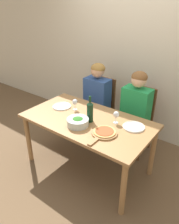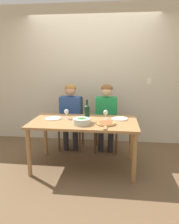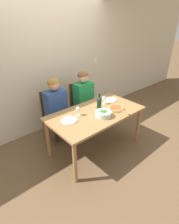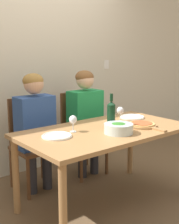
{
  "view_description": "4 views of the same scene",
  "coord_description": "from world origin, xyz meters",
  "px_view_note": "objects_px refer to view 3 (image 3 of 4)",
  "views": [
    {
      "loc": [
        1.41,
        -1.84,
        2.07
      ],
      "look_at": [
        0.03,
        0.0,
        0.85
      ],
      "focal_mm": 35.0,
      "sensor_mm": 36.0,
      "label": 1
    },
    {
      "loc": [
        0.47,
        -3.14,
        1.6
      ],
      "look_at": [
        0.07,
        0.13,
        0.85
      ],
      "focal_mm": 35.0,
      "sensor_mm": 36.0,
      "label": 2
    },
    {
      "loc": [
        -1.76,
        -1.85,
        2.1
      ],
      "look_at": [
        -0.14,
        -0.0,
        0.8
      ],
      "focal_mm": 28.0,
      "sensor_mm": 36.0,
      "label": 3
    },
    {
      "loc": [
        -1.87,
        -2.07,
        1.48
      ],
      "look_at": [
        -0.08,
        0.14,
        0.89
      ],
      "focal_mm": 50.0,
      "sensor_mm": 36.0,
      "label": 4
    }
  ],
  "objects_px": {
    "chair_left": "(54,114)",
    "dinner_plate_right": "(110,100)",
    "chair_right": "(81,104)",
    "person_man": "(84,96)",
    "pizza_on_board": "(116,108)",
    "broccoli_bowl": "(103,114)",
    "wine_glass_right": "(104,99)",
    "wine_glass_left": "(78,110)",
    "dinner_plate_left": "(69,120)",
    "wine_bottle": "(99,104)",
    "person_woman": "(56,105)"
  },
  "relations": [
    {
      "from": "chair_left",
      "to": "pizza_on_board",
      "type": "relative_size",
      "value": 2.25
    },
    {
      "from": "broccoli_bowl",
      "to": "wine_glass_right",
      "type": "distance_m",
      "value": 0.45
    },
    {
      "from": "dinner_plate_right",
      "to": "pizza_on_board",
      "type": "xyz_separation_m",
      "value": [
        -0.2,
        -0.32,
        0.01
      ]
    },
    {
      "from": "person_man",
      "to": "broccoli_bowl",
      "type": "relative_size",
      "value": 4.81
    },
    {
      "from": "chair_left",
      "to": "broccoli_bowl",
      "type": "height_order",
      "value": "chair_left"
    },
    {
      "from": "chair_right",
      "to": "person_man",
      "type": "xyz_separation_m",
      "value": [
        0.0,
        -0.11,
        0.23
      ]
    },
    {
      "from": "chair_left",
      "to": "person_man",
      "type": "xyz_separation_m",
      "value": [
        0.65,
        -0.11,
        0.23
      ]
    },
    {
      "from": "broccoli_bowl",
      "to": "dinner_plate_right",
      "type": "relative_size",
      "value": 1.0
    },
    {
      "from": "wine_bottle",
      "to": "wine_glass_left",
      "type": "height_order",
      "value": "wine_bottle"
    },
    {
      "from": "person_woman",
      "to": "wine_bottle",
      "type": "xyz_separation_m",
      "value": [
        0.4,
        -0.7,
        0.13
      ]
    },
    {
      "from": "pizza_on_board",
      "to": "dinner_plate_right",
      "type": "bearing_deg",
      "value": 57.85
    },
    {
      "from": "dinner_plate_left",
      "to": "wine_glass_right",
      "type": "relative_size",
      "value": 1.7
    },
    {
      "from": "person_man",
      "to": "wine_bottle",
      "type": "height_order",
      "value": "person_man"
    },
    {
      "from": "chair_left",
      "to": "wine_glass_right",
      "type": "bearing_deg",
      "value": -44.76
    },
    {
      "from": "wine_glass_left",
      "to": "wine_bottle",
      "type": "bearing_deg",
      "value": -20.39
    },
    {
      "from": "wine_glass_left",
      "to": "chair_left",
      "type": "bearing_deg",
      "value": 94.59
    },
    {
      "from": "wine_bottle",
      "to": "wine_glass_right",
      "type": "height_order",
      "value": "wine_bottle"
    },
    {
      "from": "wine_bottle",
      "to": "wine_glass_left",
      "type": "xyz_separation_m",
      "value": [
        -0.34,
        0.13,
        -0.03
      ]
    },
    {
      "from": "chair_left",
      "to": "dinner_plate_left",
      "type": "xyz_separation_m",
      "value": [
        -0.15,
        -0.73,
        0.24
      ]
    },
    {
      "from": "dinner_plate_right",
      "to": "dinner_plate_left",
      "type": "bearing_deg",
      "value": -174.09
    },
    {
      "from": "wine_glass_left",
      "to": "person_man",
      "type": "bearing_deg",
      "value": 43.62
    },
    {
      "from": "broccoli_bowl",
      "to": "dinner_plate_left",
      "type": "relative_size",
      "value": 1.0
    },
    {
      "from": "person_man",
      "to": "wine_glass_left",
      "type": "xyz_separation_m",
      "value": [
        -0.6,
        -0.57,
        0.1
      ]
    },
    {
      "from": "person_woman",
      "to": "wine_glass_left",
      "type": "distance_m",
      "value": 0.58
    },
    {
      "from": "pizza_on_board",
      "to": "wine_glass_right",
      "type": "bearing_deg",
      "value": 94.02
    },
    {
      "from": "dinner_plate_right",
      "to": "broccoli_bowl",
      "type": "bearing_deg",
      "value": -147.39
    },
    {
      "from": "chair_left",
      "to": "wine_glass_right",
      "type": "height_order",
      "value": "chair_left"
    },
    {
      "from": "wine_bottle",
      "to": "dinner_plate_left",
      "type": "distance_m",
      "value": 0.56
    },
    {
      "from": "person_man",
      "to": "chair_right",
      "type": "bearing_deg",
      "value": 90.0
    },
    {
      "from": "person_woman",
      "to": "broccoli_bowl",
      "type": "height_order",
      "value": "person_woman"
    },
    {
      "from": "broccoli_bowl",
      "to": "wine_glass_left",
      "type": "relative_size",
      "value": 1.7
    },
    {
      "from": "broccoli_bowl",
      "to": "pizza_on_board",
      "type": "distance_m",
      "value": 0.35
    },
    {
      "from": "person_man",
      "to": "pizza_on_board",
      "type": "height_order",
      "value": "person_man"
    },
    {
      "from": "pizza_on_board",
      "to": "wine_glass_right",
      "type": "height_order",
      "value": "wine_glass_right"
    },
    {
      "from": "broccoli_bowl",
      "to": "dinner_plate_left",
      "type": "height_order",
      "value": "broccoli_bowl"
    },
    {
      "from": "wine_bottle",
      "to": "dinner_plate_right",
      "type": "height_order",
      "value": "wine_bottle"
    },
    {
      "from": "chair_left",
      "to": "wine_bottle",
      "type": "distance_m",
      "value": 0.97
    },
    {
      "from": "chair_left",
      "to": "chair_right",
      "type": "relative_size",
      "value": 1.0
    },
    {
      "from": "broccoli_bowl",
      "to": "wine_glass_right",
      "type": "bearing_deg",
      "value": 43.81
    },
    {
      "from": "chair_left",
      "to": "person_woman",
      "type": "height_order",
      "value": "person_woman"
    },
    {
      "from": "chair_right",
      "to": "pizza_on_board",
      "type": "bearing_deg",
      "value": -88.12
    },
    {
      "from": "chair_left",
      "to": "dinner_plate_left",
      "type": "distance_m",
      "value": 0.78
    },
    {
      "from": "chair_left",
      "to": "dinner_plate_right",
      "type": "xyz_separation_m",
      "value": [
        0.88,
        -0.62,
        0.24
      ]
    },
    {
      "from": "person_man",
      "to": "broccoli_bowl",
      "type": "height_order",
      "value": "person_man"
    },
    {
      "from": "person_woman",
      "to": "dinner_plate_right",
      "type": "xyz_separation_m",
      "value": [
        0.88,
        -0.51,
        0.01
      ]
    },
    {
      "from": "chair_left",
      "to": "broccoli_bowl",
      "type": "xyz_separation_m",
      "value": [
        0.34,
        -0.97,
        0.27
      ]
    },
    {
      "from": "chair_right",
      "to": "dinner_plate_right",
      "type": "height_order",
      "value": "chair_right"
    },
    {
      "from": "chair_left",
      "to": "wine_glass_right",
      "type": "relative_size",
      "value": 6.37
    },
    {
      "from": "chair_right",
      "to": "person_man",
      "type": "bearing_deg",
      "value": -90.0
    },
    {
      "from": "chair_left",
      "to": "dinner_plate_right",
      "type": "distance_m",
      "value": 1.11
    }
  ]
}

